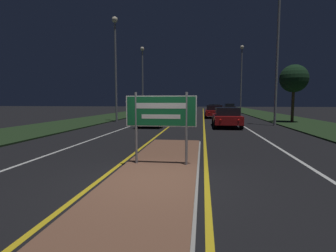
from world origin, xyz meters
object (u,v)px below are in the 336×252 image
at_px(highway_sign, 161,114).
at_px(car_receding_3, 229,107).
at_px(streetlight_left_near, 115,55).
at_px(streetlight_left_far, 143,73).
at_px(streetlight_right_near, 278,37).
at_px(car_receding_2, 214,109).
at_px(car_approaching_0, 153,116).
at_px(car_receding_1, 214,111).
at_px(streetlight_right_far, 241,72).
at_px(car_receding_0, 227,117).

bearing_deg(highway_sign, car_receding_3, 81.83).
height_order(streetlight_left_near, streetlight_left_far, streetlight_left_near).
xyz_separation_m(streetlight_left_near, car_receding_3, (12.38, 25.96, -5.11)).
height_order(streetlight_right_near, car_receding_2, streetlight_right_near).
bearing_deg(car_receding_3, car_approaching_0, -106.10).
bearing_deg(car_receding_2, car_receding_1, -92.42).
bearing_deg(car_receding_2, streetlight_left_far, -144.33).
bearing_deg(streetlight_left_far, streetlight_right_near, -41.59).
height_order(highway_sign, streetlight_left_far, streetlight_left_far).
xyz_separation_m(streetlight_left_far, streetlight_right_far, (12.59, 4.90, 0.44)).
bearing_deg(car_receding_2, car_approaching_0, -105.30).
relative_size(highway_sign, car_receding_1, 0.47).
bearing_deg(highway_sign, streetlight_right_far, 78.05).
xyz_separation_m(streetlight_left_near, streetlight_right_near, (13.06, -1.81, 0.72)).
distance_m(streetlight_right_far, car_receding_1, 10.01).
relative_size(streetlight_right_far, car_receding_3, 2.24).
xyz_separation_m(streetlight_left_far, car_receding_0, (9.14, -12.99, -4.59)).
height_order(highway_sign, car_receding_3, highway_sign).
distance_m(streetlight_left_near, streetlight_right_far, 19.34).
bearing_deg(streetlight_left_near, car_receding_1, 37.51).
xyz_separation_m(car_receding_2, car_approaching_0, (-5.34, -19.51, 0.03)).
relative_size(car_receding_1, car_approaching_0, 1.04).
height_order(streetlight_left_near, streetlight_right_far, streetlight_right_far).
xyz_separation_m(streetlight_left_near, car_receding_0, (9.32, -3.37, -5.11)).
bearing_deg(streetlight_right_near, car_receding_2, 101.97).
xyz_separation_m(car_receding_3, car_approaching_0, (-8.47, -29.33, 0.02)).
bearing_deg(streetlight_right_far, car_receding_2, 155.27).
height_order(highway_sign, streetlight_right_near, streetlight_right_near).
relative_size(car_receding_0, car_receding_2, 1.06).
relative_size(streetlight_right_near, car_receding_0, 2.35).
height_order(streetlight_left_near, car_receding_2, streetlight_left_near).
distance_m(streetlight_left_far, car_receding_3, 20.90).
distance_m(car_receding_2, car_receding_3, 10.31).
bearing_deg(streetlight_left_far, highway_sign, -75.87).
height_order(streetlight_left_far, car_receding_2, streetlight_left_far).
bearing_deg(streetlight_left_far, car_receding_2, 35.67).
relative_size(streetlight_left_far, streetlight_right_far, 0.91).
xyz_separation_m(highway_sign, streetlight_left_far, (-6.28, 24.94, 3.82)).
distance_m(streetlight_left_near, streetlight_left_far, 9.64).
distance_m(highway_sign, car_receding_2, 31.59).
xyz_separation_m(streetlight_left_near, car_approaching_0, (3.92, -3.38, -5.08)).
bearing_deg(highway_sign, car_receding_0, 76.52).
bearing_deg(car_receding_2, streetlight_left_near, -119.83).
height_order(streetlight_left_near, car_receding_3, streetlight_left_near).
bearing_deg(car_approaching_0, streetlight_right_near, 9.74).
distance_m(car_receding_1, car_receding_2, 9.35).
relative_size(car_receding_2, car_receding_3, 1.02).
bearing_deg(streetlight_left_near, car_receding_2, 60.17).
bearing_deg(highway_sign, streetlight_left_near, 112.86).
height_order(highway_sign, streetlight_left_near, streetlight_left_near).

